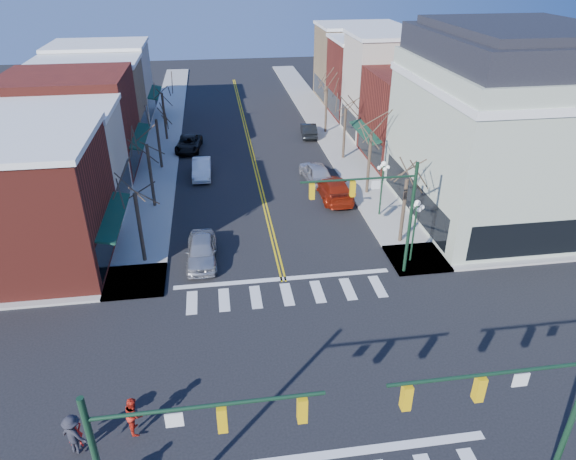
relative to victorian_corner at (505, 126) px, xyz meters
name	(u,v)px	position (x,y,z in m)	size (l,w,h in m)	color
ground	(306,371)	(-16.50, -14.50, -6.66)	(160.00, 160.00, 0.00)	black
sidewalk_left	(152,201)	(-25.25, 5.50, -6.58)	(3.50, 70.00, 0.15)	#9E9B93
sidewalk_right	(367,188)	(-7.75, 5.50, -6.58)	(3.50, 70.00, 0.15)	#9E9B93
bldg_left_brick_a	(15,207)	(-32.00, -2.75, -2.66)	(10.00, 8.50, 8.00)	maroon
bldg_left_stucco_a	(49,164)	(-32.00, 5.00, -2.91)	(10.00, 7.00, 7.50)	#B9AC99
bldg_left_brick_b	(72,125)	(-32.00, 13.00, -2.41)	(10.00, 9.00, 8.50)	maroon
bldg_left_tan	(91,104)	(-32.00, 21.25, -2.76)	(10.00, 7.50, 7.80)	#9B7D55
bldg_left_stucco_b	(104,84)	(-32.00, 29.00, -2.56)	(10.00, 8.00, 8.20)	#B9AC99
bldg_right_brick_a	(425,118)	(-1.00, 11.25, -2.66)	(10.00, 8.50, 8.00)	maroon
bldg_right_stucco	(398,87)	(-1.00, 19.00, -1.66)	(10.00, 7.00, 10.00)	#B9AC99
bldg_right_brick_b	(375,79)	(-1.00, 26.50, -2.41)	(10.00, 8.00, 8.50)	maroon
bldg_right_tan	(357,63)	(-1.00, 34.50, -2.16)	(10.00, 8.00, 9.00)	#9B7D55
victorian_corner	(505,126)	(0.00, 0.00, 0.00)	(12.25, 14.25, 13.30)	#ACB89F
traffic_mast_near_left	(164,454)	(-22.05, -21.90, -1.95)	(6.60, 0.28, 7.20)	#14331E
traffic_mast_near_right	(524,409)	(-10.95, -21.90, -1.95)	(6.60, 0.28, 7.20)	#14331E
traffic_mast_far_right	(381,205)	(-10.95, -7.10, -1.95)	(6.60, 0.28, 7.20)	#14331E
lamppost_corner	(415,221)	(-8.30, -6.00, -3.70)	(0.36, 0.36, 4.33)	#14331E
lamppost_midblock	(382,179)	(-8.30, 0.50, -3.70)	(0.36, 0.36, 4.33)	#14331E
tree_left_a	(140,229)	(-24.90, -3.50, -4.28)	(0.24, 0.24, 4.76)	#382B21
tree_left_b	(151,177)	(-24.90, 4.50, -4.14)	(0.24, 0.24, 5.04)	#382B21
tree_left_c	(159,145)	(-24.90, 12.50, -4.38)	(0.24, 0.24, 4.55)	#382B21
tree_left_d	(165,117)	(-24.90, 20.50, -4.21)	(0.24, 0.24, 4.90)	#382B21
tree_right_a	(403,212)	(-8.10, -3.50, -4.35)	(0.24, 0.24, 4.62)	#382B21
tree_right_b	(369,164)	(-8.10, 4.50, -4.07)	(0.24, 0.24, 5.18)	#382B21
tree_right_c	(344,134)	(-8.10, 12.50, -4.24)	(0.24, 0.24, 4.83)	#382B21
tree_right_d	(326,110)	(-8.10, 20.50, -4.17)	(0.24, 0.24, 4.97)	#382B21
car_left_near	(202,251)	(-21.30, -4.00, -5.86)	(1.88, 4.68, 1.60)	#AAABAF
car_left_mid	(202,169)	(-21.30, 10.13, -5.93)	(1.54, 4.42, 1.46)	white
car_left_far	(189,144)	(-22.56, 17.11, -5.98)	(2.23, 4.84, 1.34)	black
car_right_near	(334,189)	(-10.92, 4.07, -5.83)	(2.30, 5.67, 1.64)	maroon
car_right_mid	(316,172)	(-11.69, 7.72, -5.83)	(1.95, 4.85, 1.65)	silver
car_right_far	(309,130)	(-10.10, 19.58, -5.96)	(1.48, 4.25, 1.40)	black
pedestrian_red_a	(75,433)	(-26.15, -17.40, -5.70)	(0.59, 0.39, 1.61)	red
pedestrian_red_b	(134,414)	(-23.97, -16.88, -5.64)	(0.84, 0.65, 1.73)	red
pedestrian_dark_b	(74,434)	(-26.12, -17.58, -5.59)	(1.18, 0.68, 1.83)	black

